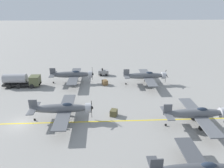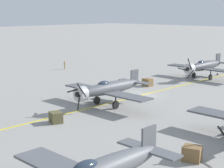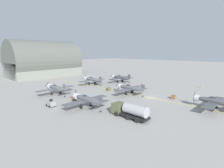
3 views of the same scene
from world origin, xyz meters
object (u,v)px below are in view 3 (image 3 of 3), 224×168
airplane_near_center (216,101)px  supply_crate_outboard (74,98)px  airplane_mid_left (87,99)px  fuel_tanker (130,110)px  tow_tractor (51,103)px  traffic_cone (132,85)px  ground_crew_walking (203,86)px  airplane_far_left (56,88)px  supply_crate_mid_lane (174,97)px  airplane_mid_center (130,88)px  airplane_far_center (93,80)px  hangar (44,62)px  airplane_far_right (121,77)px  supply_crate_by_tanker (109,89)px

airplane_near_center → supply_crate_outboard: 34.22m
airplane_mid_left → fuel_tanker: (1.79, -11.08, -0.50)m
tow_tractor → traffic_cone: size_ratio=4.73×
ground_crew_walking → fuel_tanker: bearing=177.2°
airplane_far_left → supply_crate_mid_lane: (19.37, -28.36, -1.47)m
airplane_mid_center → tow_tractor: airplane_mid_center is taller
airplane_near_center → traffic_cone: (10.51, 31.05, -1.74)m
tow_tractor → ground_crew_walking: 51.23m
airplane_mid_center → supply_crate_outboard: size_ratio=9.20×
airplane_far_center → hangar: (-0.94, 37.43, 5.10)m
tow_tractor → hangar: hangar is taller
supply_crate_mid_lane → airplane_far_right: bearing=69.7°
airplane_mid_center → hangar: 58.12m
ground_crew_walking → hangar: size_ratio=0.05×
fuel_tanker → ground_crew_walking: 40.05m
airplane_far_right → fuel_tanker: (-29.61, -27.38, -0.50)m
traffic_cone → hangar: 51.08m
airplane_far_left → hangar: (17.05, 41.53, 5.10)m
airplane_mid_left → fuel_tanker: 11.23m
airplane_far_right → airplane_far_center: size_ratio=1.00×
supply_crate_outboard → hangar: (17.16, 50.90, 6.57)m
hangar → airplane_near_center: bearing=-90.2°
airplane_near_center → traffic_cone: 32.83m
airplane_mid_center → hangar: hangar is taller
fuel_tanker → supply_crate_by_tanker: bearing=53.9°
airplane_far_center → airplane_mid_center: 20.61m
traffic_cone → tow_tractor: bearing=-177.4°
tow_tractor → supply_crate_outboard: 6.91m
airplane_far_left → airplane_mid_left: 16.83m
airplane_near_center → airplane_mid_center: bearing=94.8°
airplane_far_left → airplane_near_center: airplane_near_center is taller
airplane_far_left → airplane_mid_left: (-1.72, -16.74, 0.00)m
airplane_far_center → ground_crew_walking: bearing=-73.6°
airplane_far_left → tow_tractor: airplane_far_left is taller
airplane_mid_center → airplane_mid_left: bearing=166.0°
airplane_far_right → supply_crate_by_tanker: size_ratio=9.43×
airplane_near_center → ground_crew_walking: size_ratio=7.40×
ground_crew_walking → hangar: bearing=107.9°
airplane_far_right → airplane_far_center: bearing=169.2°
supply_crate_by_tanker → traffic_cone: size_ratio=2.31×
airplane_mid_center → supply_crate_mid_lane: 12.75m
airplane_far_right → tow_tractor: bearing=-155.5°
airplane_far_right → tow_tractor: size_ratio=4.62×
ground_crew_walking → traffic_cone: (-12.80, 21.75, -0.61)m
airplane_far_left → supply_crate_mid_lane: bearing=-39.4°
supply_crate_mid_lane → traffic_cone: size_ratio=2.35×
airplane_far_center → traffic_cone: size_ratio=21.82×
supply_crate_outboard → airplane_mid_left: bearing=-102.3°
tow_tractor → airplane_far_right: bearing=14.0°
airplane_far_center → airplane_mid_center: size_ratio=1.00×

